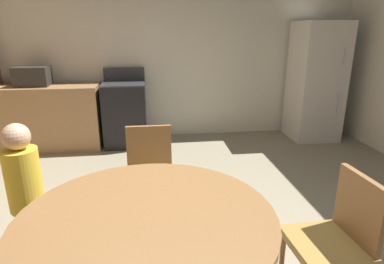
{
  "coord_description": "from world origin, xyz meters",
  "views": [
    {
      "loc": [
        -0.24,
        -1.98,
        1.64
      ],
      "look_at": [
        0.12,
        0.69,
        0.78
      ],
      "focal_mm": 30.09,
      "sensor_mm": 36.0,
      "label": 1
    }
  ],
  "objects_px": {
    "oven_range": "(125,113)",
    "refrigerator": "(316,82)",
    "dining_table": "(148,241)",
    "microwave": "(32,76)",
    "chair_east": "(337,236)",
    "chair_north": "(150,172)",
    "person_child": "(27,198)"
  },
  "relations": [
    {
      "from": "microwave",
      "to": "refrigerator",
      "type": "bearing_deg",
      "value": -0.7
    },
    {
      "from": "oven_range",
      "to": "dining_table",
      "type": "xyz_separation_m",
      "value": [
        0.33,
        -3.24,
        0.14
      ]
    },
    {
      "from": "refrigerator",
      "to": "chair_east",
      "type": "distance_m",
      "value": 3.49
    },
    {
      "from": "microwave",
      "to": "chair_east",
      "type": "bearing_deg",
      "value": -50.58
    },
    {
      "from": "dining_table",
      "to": "chair_east",
      "type": "relative_size",
      "value": 1.49
    },
    {
      "from": "refrigerator",
      "to": "chair_east",
      "type": "relative_size",
      "value": 2.02
    },
    {
      "from": "microwave",
      "to": "person_child",
      "type": "bearing_deg",
      "value": -74.15
    },
    {
      "from": "oven_range",
      "to": "chair_east",
      "type": "relative_size",
      "value": 1.26
    },
    {
      "from": "oven_range",
      "to": "chair_north",
      "type": "height_order",
      "value": "oven_range"
    },
    {
      "from": "oven_range",
      "to": "microwave",
      "type": "bearing_deg",
      "value": -179.83
    },
    {
      "from": "microwave",
      "to": "dining_table",
      "type": "bearing_deg",
      "value": -64.53
    },
    {
      "from": "microwave",
      "to": "person_child",
      "type": "height_order",
      "value": "microwave"
    },
    {
      "from": "oven_range",
      "to": "refrigerator",
      "type": "relative_size",
      "value": 0.62
    },
    {
      "from": "dining_table",
      "to": "person_child",
      "type": "xyz_separation_m",
      "value": [
        -0.8,
        0.6,
        -0.03
      ]
    },
    {
      "from": "microwave",
      "to": "chair_east",
      "type": "xyz_separation_m",
      "value": [
        2.62,
        -3.19,
        -0.53
      ]
    },
    {
      "from": "chair_east",
      "to": "chair_north",
      "type": "height_order",
      "value": "same"
    },
    {
      "from": "microwave",
      "to": "person_child",
      "type": "distance_m",
      "value": 2.77
    },
    {
      "from": "refrigerator",
      "to": "microwave",
      "type": "relative_size",
      "value": 4.0
    },
    {
      "from": "oven_range",
      "to": "dining_table",
      "type": "relative_size",
      "value": 0.85
    },
    {
      "from": "dining_table",
      "to": "chair_north",
      "type": "xyz_separation_m",
      "value": [
        0.01,
        1.08,
        -0.11
      ]
    },
    {
      "from": "oven_range",
      "to": "microwave",
      "type": "height_order",
      "value": "microwave"
    },
    {
      "from": "chair_east",
      "to": "refrigerator",
      "type": "bearing_deg",
      "value": -117.71
    },
    {
      "from": "chair_north",
      "to": "person_child",
      "type": "bearing_deg",
      "value": -58.91
    },
    {
      "from": "refrigerator",
      "to": "person_child",
      "type": "xyz_separation_m",
      "value": [
        -3.34,
        -2.58,
        -0.3
      ]
    },
    {
      "from": "dining_table",
      "to": "microwave",
      "type": "bearing_deg",
      "value": 115.47
    },
    {
      "from": "chair_north",
      "to": "person_child",
      "type": "distance_m",
      "value": 0.94
    },
    {
      "from": "person_child",
      "to": "chair_east",
      "type": "bearing_deg",
      "value": 20.76
    },
    {
      "from": "oven_range",
      "to": "person_child",
      "type": "bearing_deg",
      "value": -99.94
    },
    {
      "from": "refrigerator",
      "to": "chair_north",
      "type": "relative_size",
      "value": 2.02
    },
    {
      "from": "oven_range",
      "to": "refrigerator",
      "type": "height_order",
      "value": "refrigerator"
    },
    {
      "from": "dining_table",
      "to": "chair_east",
      "type": "height_order",
      "value": "chair_east"
    },
    {
      "from": "dining_table",
      "to": "chair_east",
      "type": "distance_m",
      "value": 1.08
    }
  ]
}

